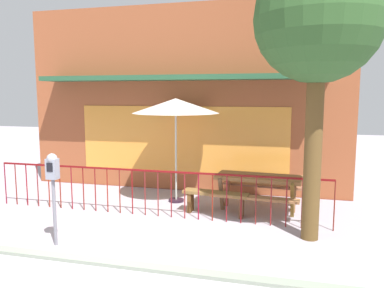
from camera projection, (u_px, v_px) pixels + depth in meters
name	position (u px, v px, depth m)	size (l,w,h in m)	color
ground	(110.00, 253.00, 6.04)	(40.00, 40.00, 0.00)	#A298A2
pub_storefront	(183.00, 99.00, 9.92)	(8.48, 1.28, 4.77)	#592724
patio_fence_front	(151.00, 185.00, 7.80)	(7.15, 0.04, 0.97)	maroon
picnic_table_left	(258.00, 183.00, 8.13)	(1.91, 1.50, 0.79)	brown
patio_umbrella	(176.00, 106.00, 8.65)	(1.99, 1.99, 2.41)	black
patio_bench	(215.00, 198.00, 7.95)	(1.43, 0.47, 0.48)	brown
parking_meter_near	(53.00, 175.00, 6.21)	(0.18, 0.17, 1.55)	slate
street_tree	(318.00, 22.00, 6.16)	(2.12, 2.12, 4.79)	brown
curb_edge	(98.00, 263.00, 5.67)	(11.87, 0.20, 0.11)	gray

